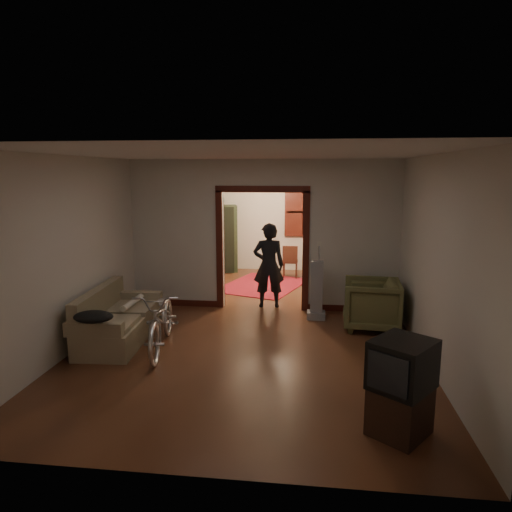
% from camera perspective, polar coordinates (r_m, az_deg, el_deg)
% --- Properties ---
extents(floor, '(5.00, 8.50, 0.01)m').
position_cam_1_polar(floor, '(8.12, 0.25, -7.97)').
color(floor, '#3E2013').
rests_on(floor, ground).
extents(ceiling, '(5.00, 8.50, 0.01)m').
position_cam_1_polar(ceiling, '(7.71, 0.27, 12.19)').
color(ceiling, white).
rests_on(ceiling, floor).
extents(wall_back, '(5.00, 0.02, 2.80)m').
position_cam_1_polar(wall_back, '(11.99, 2.60, 4.85)').
color(wall_back, beige).
rests_on(wall_back, floor).
extents(wall_left, '(0.02, 8.50, 2.80)m').
position_cam_1_polar(wall_left, '(8.45, -16.85, 2.07)').
color(wall_left, beige).
rests_on(wall_left, floor).
extents(wall_right, '(0.02, 8.50, 2.80)m').
position_cam_1_polar(wall_right, '(7.91, 18.57, 1.43)').
color(wall_right, beige).
rests_on(wall_right, floor).
extents(partition_wall, '(5.00, 0.14, 2.80)m').
position_cam_1_polar(partition_wall, '(8.53, 0.84, 2.59)').
color(partition_wall, beige).
rests_on(partition_wall, floor).
extents(door_casing, '(1.74, 0.20, 2.32)m').
position_cam_1_polar(door_casing, '(8.58, 0.83, 0.60)').
color(door_casing, '#3E140E').
rests_on(door_casing, floor).
extents(far_window, '(0.98, 0.06, 1.28)m').
position_cam_1_polar(far_window, '(11.91, 5.96, 5.49)').
color(far_window, black).
rests_on(far_window, wall_back).
extents(chandelier, '(0.24, 0.24, 0.24)m').
position_cam_1_polar(chandelier, '(10.19, 1.90, 9.23)').
color(chandelier, '#FFE0A5').
rests_on(chandelier, ceiling).
extents(light_switch, '(0.08, 0.01, 0.12)m').
position_cam_1_polar(light_switch, '(8.43, 7.90, 1.37)').
color(light_switch, silver).
rests_on(light_switch, partition_wall).
extents(sofa, '(0.91, 1.82, 0.82)m').
position_cam_1_polar(sofa, '(7.34, -16.74, -7.10)').
color(sofa, '#776D4F').
rests_on(sofa, floor).
extents(rolled_paper, '(0.09, 0.73, 0.09)m').
position_cam_1_polar(rolled_paper, '(7.53, -15.19, -5.61)').
color(rolled_paper, beige).
rests_on(rolled_paper, sofa).
extents(jacket, '(0.53, 0.39, 0.15)m').
position_cam_1_polar(jacket, '(6.46, -19.68, -7.16)').
color(jacket, black).
rests_on(jacket, sofa).
extents(bicycle, '(0.89, 1.84, 0.93)m').
position_cam_1_polar(bicycle, '(6.83, -11.66, -7.70)').
color(bicycle, silver).
rests_on(bicycle, floor).
extents(armchair, '(0.98, 0.95, 0.83)m').
position_cam_1_polar(armchair, '(7.82, 14.20, -5.86)').
color(armchair, brown).
rests_on(armchair, floor).
extents(tv_stand, '(0.70, 0.71, 0.48)m').
position_cam_1_polar(tv_stand, '(4.96, 17.53, -17.99)').
color(tv_stand, black).
rests_on(tv_stand, floor).
extents(crt_tv, '(0.75, 0.76, 0.49)m').
position_cam_1_polar(crt_tv, '(4.76, 17.86, -12.78)').
color(crt_tv, black).
rests_on(crt_tv, tv_stand).
extents(vacuum, '(0.37, 0.32, 1.05)m').
position_cam_1_polar(vacuum, '(8.11, 7.58, -4.24)').
color(vacuum, gray).
rests_on(vacuum, floor).
extents(person, '(0.64, 0.47, 1.63)m').
position_cam_1_polar(person, '(8.70, 1.59, -1.18)').
color(person, black).
rests_on(person, floor).
extents(oriental_rug, '(2.19, 2.50, 0.02)m').
position_cam_1_polar(oriental_rug, '(10.50, 0.87, -3.66)').
color(oriental_rug, maroon).
rests_on(oriental_rug, floor).
extents(locker, '(0.96, 0.69, 1.73)m').
position_cam_1_polar(locker, '(11.86, -4.53, 2.18)').
color(locker, '#23311D').
rests_on(locker, floor).
extents(globe, '(0.26, 0.26, 0.26)m').
position_cam_1_polar(globe, '(11.76, -4.61, 7.36)').
color(globe, '#1E5972').
rests_on(globe, locker).
extents(desk, '(0.98, 0.67, 0.66)m').
position_cam_1_polar(desk, '(11.54, 8.40, -0.84)').
color(desk, '#331811').
rests_on(desk, floor).
extents(desk_chair, '(0.46, 0.46, 0.81)m').
position_cam_1_polar(desk_chair, '(11.22, 4.30, -0.68)').
color(desk_chair, '#331811').
rests_on(desk_chair, floor).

